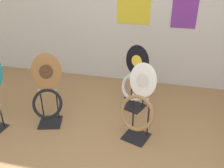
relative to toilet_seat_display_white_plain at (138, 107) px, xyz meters
name	(u,v)px	position (x,y,z in m)	size (l,w,h in m)	color
wall_back	(143,2)	(-0.18, 1.48, 0.88)	(8.00, 0.07, 2.60)	silver
toilet_seat_display_white_plain	(138,107)	(0.00, 0.00, 0.00)	(0.46, 0.36, 0.92)	black
toilet_seat_display_woodgrain	(47,92)	(-1.14, 0.05, 0.01)	(0.46, 0.45, 0.88)	black
toilet_seat_display_jazz_black	(135,81)	(-0.14, 0.63, -0.01)	(0.41, 0.37, 0.91)	black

